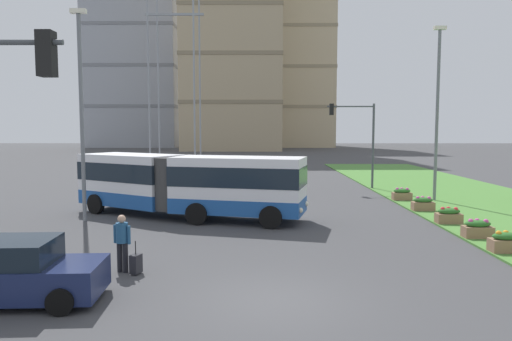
# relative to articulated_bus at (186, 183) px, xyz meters

# --- Properties ---
(ground_plane) EXTENTS (260.00, 260.00, 0.00)m
(ground_plane) POSITION_rel_articulated_bus_xyz_m (3.94, -11.19, -1.65)
(ground_plane) COLOR #424244
(articulated_bus) EXTENTS (11.74, 6.70, 3.00)m
(articulated_bus) POSITION_rel_articulated_bus_xyz_m (0.00, 0.00, 0.00)
(articulated_bus) COLOR white
(articulated_bus) RESTS_ON ground
(car_grey_wagon) EXTENTS (4.50, 2.23, 1.58)m
(car_grey_wagon) POSITION_rel_articulated_bus_xyz_m (-2.10, 13.98, -0.90)
(car_grey_wagon) COLOR slate
(car_grey_wagon) RESTS_ON ground
(car_navy_sedan) EXTENTS (4.49, 2.22, 1.58)m
(car_navy_sedan) POSITION_rel_articulated_bus_xyz_m (-2.60, -11.32, -0.90)
(car_navy_sedan) COLOR #19234C
(car_navy_sedan) RESTS_ON ground
(pedestrian_crossing) EXTENTS (0.55, 0.36, 1.74)m
(pedestrian_crossing) POSITION_rel_articulated_bus_xyz_m (-0.53, -8.83, -0.65)
(pedestrian_crossing) COLOR black
(pedestrian_crossing) RESTS_ON ground
(rolling_suitcase) EXTENTS (0.34, 0.42, 0.97)m
(rolling_suitcase) POSITION_rel_articulated_bus_xyz_m (-0.08, -9.03, -1.34)
(rolling_suitcase) COLOR #232328
(rolling_suitcase) RESTS_ON ground
(flower_planter_1) EXTENTS (1.10, 0.56, 0.74)m
(flower_planter_1) POSITION_rel_articulated_bus_xyz_m (12.06, -6.72, -1.23)
(flower_planter_1) COLOR #937051
(flower_planter_1) RESTS_ON grass_median
(flower_planter_2) EXTENTS (1.10, 0.56, 0.74)m
(flower_planter_2) POSITION_rel_articulated_bus_xyz_m (12.06, -4.58, -1.23)
(flower_planter_2) COLOR #937051
(flower_planter_2) RESTS_ON grass_median
(flower_planter_3) EXTENTS (1.10, 0.56, 0.74)m
(flower_planter_3) POSITION_rel_articulated_bus_xyz_m (12.06, -1.79, -1.23)
(flower_planter_3) COLOR #937051
(flower_planter_3) RESTS_ON grass_median
(flower_planter_4) EXTENTS (1.10, 0.56, 0.74)m
(flower_planter_4) POSITION_rel_articulated_bus_xyz_m (12.06, 1.52, -1.23)
(flower_planter_4) COLOR #937051
(flower_planter_4) RESTS_ON grass_median
(flower_planter_5) EXTENTS (1.10, 0.56, 0.74)m
(flower_planter_5) POSITION_rel_articulated_bus_xyz_m (12.06, 5.13, -1.23)
(flower_planter_5) COLOR #937051
(flower_planter_5) RESTS_ON grass_median
(traffic_light_far_right) EXTENTS (3.36, 0.28, 6.07)m
(traffic_light_far_right) POSITION_rel_articulated_bus_xyz_m (10.61, 10.81, 2.48)
(traffic_light_far_right) COLOR #474C51
(traffic_light_far_right) RESTS_ON ground
(streetlight_left) EXTENTS (0.70, 0.28, 9.66)m
(streetlight_left) POSITION_rel_articulated_bus_xyz_m (-4.56, -1.04, 3.62)
(streetlight_left) COLOR slate
(streetlight_left) RESTS_ON ground
(streetlight_median) EXTENTS (0.70, 0.28, 10.18)m
(streetlight_median) POSITION_rel_articulated_bus_xyz_m (13.96, 5.05, 3.88)
(streetlight_median) COLOR slate
(streetlight_median) RESTS_ON ground
(apartment_tower_west) EXTENTS (21.13, 17.82, 36.45)m
(apartment_tower_west) POSITION_rel_articulated_bus_xyz_m (-26.06, 92.30, 16.59)
(apartment_tower_west) COLOR #9EA3AD
(apartment_tower_west) RESTS_ON ground
(apartment_tower_westcentre) EXTENTS (19.79, 17.56, 54.31)m
(apartment_tower_westcentre) POSITION_rel_articulated_bus_xyz_m (-1.84, 74.85, 25.52)
(apartment_tower_westcentre) COLOR tan
(apartment_tower_westcentre) RESTS_ON ground
(apartment_tower_centre) EXTENTS (17.83, 18.45, 45.03)m
(apartment_tower_centre) POSITION_rel_articulated_bus_xyz_m (12.18, 93.29, 20.88)
(apartment_tower_centre) COLOR beige
(apartment_tower_centre) RESTS_ON ground
(transmission_pylon) EXTENTS (9.00, 6.24, 30.28)m
(transmission_pylon) POSITION_rel_articulated_bus_xyz_m (-7.99, 42.86, 14.91)
(transmission_pylon) COLOR gray
(transmission_pylon) RESTS_ON ground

